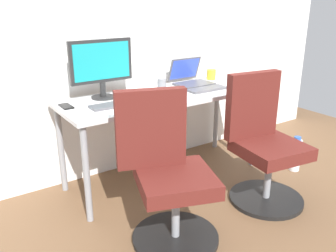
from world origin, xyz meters
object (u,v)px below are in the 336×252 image
object	(u,v)px
office_chair_right	(263,146)
open_laptop	(190,78)
office_chair_left	(167,176)
coffee_mug	(211,74)
desktop_monitor	(101,65)
water_bottle_on_floor	(296,154)

from	to	relation	value
office_chair_right	open_laptop	distance (m)	0.92
office_chair_left	coffee_mug	xyz separation A→B (m)	(1.08, 0.88, 0.34)
coffee_mug	office_chair_right	bearing A→B (deg)	-105.17
open_laptop	desktop_monitor	bearing A→B (deg)	-179.63
office_chair_right	water_bottle_on_floor	size ratio (longest dim) A/B	3.03
water_bottle_on_floor	coffee_mug	bearing A→B (deg)	116.70
office_chair_left	desktop_monitor	world-z (taller)	desktop_monitor
office_chair_right	coffee_mug	bearing A→B (deg)	74.83
coffee_mug	open_laptop	bearing A→B (deg)	-173.29
office_chair_left	water_bottle_on_floor	xyz separation A→B (m)	(1.44, 0.15, -0.28)
water_bottle_on_floor	open_laptop	xyz separation A→B (m)	(-0.63, 0.70, 0.62)
desktop_monitor	open_laptop	bearing A→B (deg)	0.37
office_chair_right	water_bottle_on_floor	bearing A→B (deg)	13.87
office_chair_right	open_laptop	xyz separation A→B (m)	(-0.03, 0.85, 0.35)
water_bottle_on_floor	open_laptop	world-z (taller)	open_laptop
water_bottle_on_floor	open_laptop	bearing A→B (deg)	132.19
desktop_monitor	open_laptop	world-z (taller)	desktop_monitor
office_chair_right	coffee_mug	world-z (taller)	office_chair_right
water_bottle_on_floor	office_chair_left	bearing A→B (deg)	-173.97
open_laptop	coffee_mug	world-z (taller)	open_laptop
desktop_monitor	coffee_mug	world-z (taller)	desktop_monitor
coffee_mug	office_chair_left	bearing A→B (deg)	-140.68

